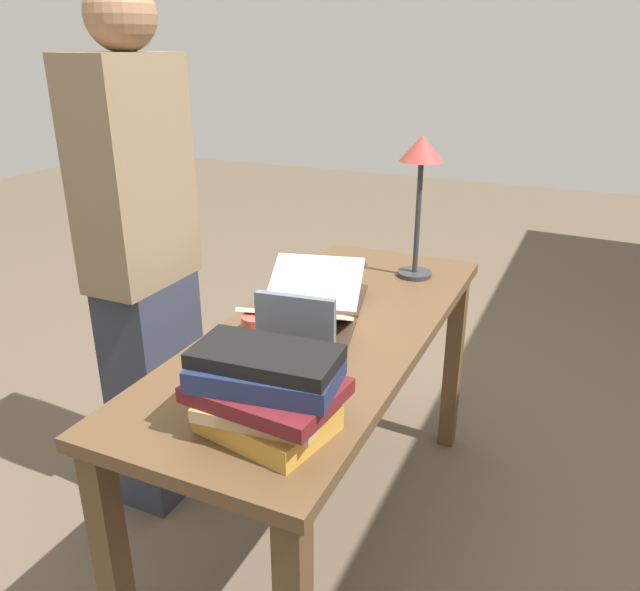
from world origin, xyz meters
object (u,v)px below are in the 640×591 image
Objects in this scene: book_standing_upright at (295,341)px; person_reader at (144,272)px; coffee_mug at (257,333)px; reading_lamp at (421,167)px; open_book at (307,306)px; book_stack_tall at (267,391)px.

person_reader reaches higher than book_standing_upright.
book_standing_upright is 0.78m from person_reader.
coffee_mug is at bearing -110.45° from person_reader.
person_reader is (-0.20, -0.53, 0.03)m from coffee_mug.
person_reader is at bearing -55.21° from reading_lamp.
person_reader is at bearing -98.67° from open_book.
coffee_mug is at bearing -131.49° from book_standing_upright.
book_stack_tall is 1.39× the size of book_standing_upright.
book_standing_upright is 0.13× the size of person_reader.
coffee_mug is (0.25, -0.03, 0.01)m from open_book.
open_book is 0.35× the size of person_reader.
reading_lamp reaches higher than book_stack_tall.
book_standing_upright reaches higher than coffee_mug.
coffee_mug is 0.06× the size of person_reader.
open_book is at bearing -165.27° from book_standing_upright.
coffee_mug is at bearing -146.69° from book_stack_tall.
person_reader is at bearing -124.90° from book_stack_tall.
person_reader reaches higher than coffee_mug.
coffee_mug is (0.72, -0.22, -0.33)m from reading_lamp.
book_standing_upright is at bearing -2.92° from reading_lamp.
reading_lamp is (-0.84, 0.04, 0.27)m from book_standing_upright.
reading_lamp reaches higher than coffee_mug.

